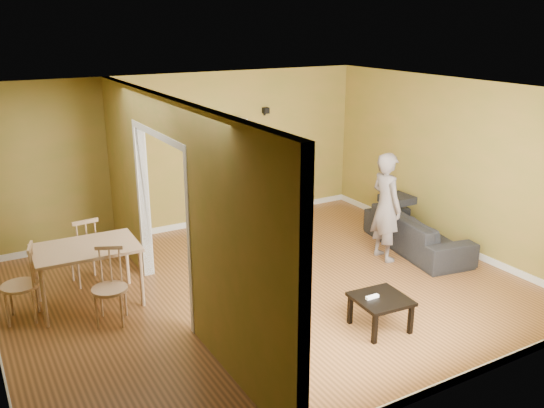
{
  "coord_description": "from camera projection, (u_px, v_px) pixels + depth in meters",
  "views": [
    {
      "loc": [
        -3.36,
        -6.03,
        3.41
      ],
      "look_at": [
        0.2,
        0.2,
        1.1
      ],
      "focal_mm": 38.0,
      "sensor_mm": 36.0,
      "label": 1
    }
  ],
  "objects": [
    {
      "name": "game_controller",
      "position": [
        372.0,
        297.0,
        6.52
      ],
      "size": [
        0.16,
        0.04,
        0.03
      ],
      "primitive_type": "cube",
      "color": "white",
      "rests_on": "coffee_table"
    },
    {
      "name": "paper_box_teal",
      "position": [
        222.0,
        177.0,
        9.74
      ],
      "size": [
        0.42,
        0.27,
        0.22
      ],
      "primitive_type": "cube",
      "color": "teal",
      "rests_on": "bookshelf"
    },
    {
      "name": "partition",
      "position": [
        176.0,
        211.0,
        6.65
      ],
      "size": [
        0.22,
        5.5,
        2.6
      ],
      "primitive_type": null,
      "color": "olive",
      "rests_on": "ground"
    },
    {
      "name": "room_shell",
      "position": [
        266.0,
        196.0,
        7.22
      ],
      "size": [
        6.5,
        6.5,
        6.5
      ],
      "color": "#9B6033",
      "rests_on": "ground"
    },
    {
      "name": "person",
      "position": [
        387.0,
        198.0,
        8.33
      ],
      "size": [
        0.72,
        0.58,
        1.89
      ],
      "primitive_type": "imported",
      "rotation": [
        0.0,
        0.0,
        1.51
      ],
      "color": "slate",
      "rests_on": "ground"
    },
    {
      "name": "paper_box_navy_c",
      "position": [
        224.0,
        143.0,
        9.58
      ],
      "size": [
        0.44,
        0.28,
        0.22
      ],
      "primitive_type": "cube",
      "color": "#131356",
      "rests_on": "bookshelf"
    },
    {
      "name": "wall_speaker",
      "position": [
        266.0,
        111.0,
        9.97
      ],
      "size": [
        0.1,
        0.1,
        0.1
      ],
      "primitive_type": "cube",
      "color": "black",
      "rests_on": "room_shell"
    },
    {
      "name": "paper_box_navy_b",
      "position": [
        225.0,
        156.0,
        9.66
      ],
      "size": [
        0.41,
        0.27,
        0.21
      ],
      "primitive_type": "cube",
      "color": "navy",
      "rests_on": "bookshelf"
    },
    {
      "name": "chair_left",
      "position": [
        20.0,
        284.0,
        6.72
      ],
      "size": [
        0.52,
        0.52,
        0.93
      ],
      "primitive_type": null,
      "rotation": [
        0.0,
        0.0,
        -1.82
      ],
      "color": "tan",
      "rests_on": "ground"
    },
    {
      "name": "chair_far",
      "position": [
        84.0,
        250.0,
        7.68
      ],
      "size": [
        0.47,
        0.47,
        0.95
      ],
      "primitive_type": null,
      "rotation": [
        0.0,
        0.0,
        3.23
      ],
      "color": "tan",
      "rests_on": "ground"
    },
    {
      "name": "bookshelf",
      "position": [
        222.0,
        173.0,
        9.77
      ],
      "size": [
        0.77,
        0.34,
        1.84
      ],
      "color": "white",
      "rests_on": "ground"
    },
    {
      "name": "dining_table",
      "position": [
        86.0,
        252.0,
        7.02
      ],
      "size": [
        1.24,
        0.82,
        0.77
      ],
      "rotation": [
        0.0,
        0.0,
        -0.03
      ],
      "color": "tan",
      "rests_on": "ground"
    },
    {
      "name": "sofa",
      "position": [
        417.0,
        226.0,
        8.83
      ],
      "size": [
        2.09,
        1.16,
        0.75
      ],
      "primitive_type": "imported",
      "rotation": [
        0.0,
        0.0,
        1.41
      ],
      "color": "black",
      "rests_on": "ground"
    },
    {
      "name": "coffee_table",
      "position": [
        381.0,
        302.0,
        6.56
      ],
      "size": [
        0.59,
        0.59,
        0.39
      ],
      "rotation": [
        0.0,
        0.0,
        -0.07
      ],
      "color": "black",
      "rests_on": "ground"
    },
    {
      "name": "chair_near",
      "position": [
        109.0,
        287.0,
        6.66
      ],
      "size": [
        0.55,
        0.55,
        0.91
      ],
      "primitive_type": null,
      "rotation": [
        0.0,
        0.0,
        -0.43
      ],
      "color": "tan",
      "rests_on": "ground"
    }
  ]
}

